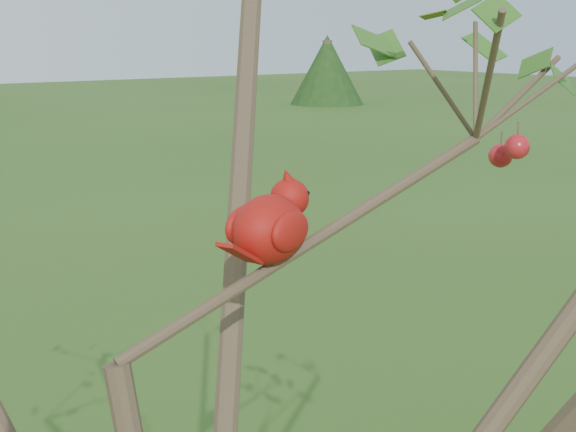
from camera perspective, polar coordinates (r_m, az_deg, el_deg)
name	(u,v)px	position (r m, az deg, el deg)	size (l,w,h in m)	color
crabapple_tree	(217,244)	(1.04, -4.64, -1.81)	(2.35, 2.05, 2.95)	#3A2A1F
cardinal	(271,225)	(1.21, -1.08, -0.58)	(0.19, 0.13, 0.14)	#A1160D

